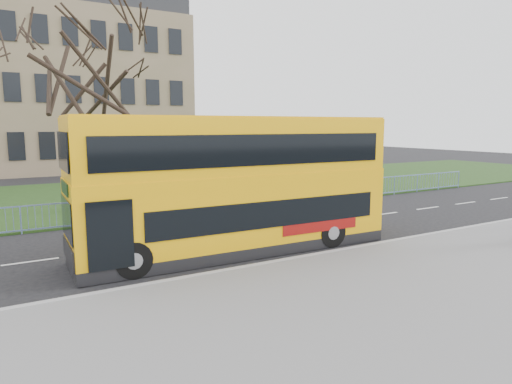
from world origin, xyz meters
The scene contains 8 objects.
ground centered at (0.00, 0.00, 0.00)m, with size 120.00×120.00×0.00m, color black.
pavement centered at (0.00, -6.75, 0.06)m, with size 80.00×10.50×0.12m, color slate.
kerb centered at (0.00, -1.55, 0.07)m, with size 80.00×0.20×0.14m, color #969598.
grass_verge centered at (0.00, 14.30, 0.04)m, with size 80.00×15.40×0.08m, color #1D3312.
guard_railing centered at (0.00, 6.60, 0.55)m, with size 40.00×0.12×1.10m, color #6983BB, non-canonical shape.
bare_tree centered at (-3.00, 10.00, 5.43)m, with size 7.49×7.49×10.71m, color black, non-canonical shape.
civic_building centered at (-5.00, 35.00, 7.00)m, with size 30.00×15.00×14.00m, color #7C6E4F.
yellow_bus centered at (0.05, 0.39, 2.33)m, with size 10.44×2.78×4.35m.
Camera 1 is at (-6.83, -12.60, 4.14)m, focal length 32.00 mm.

